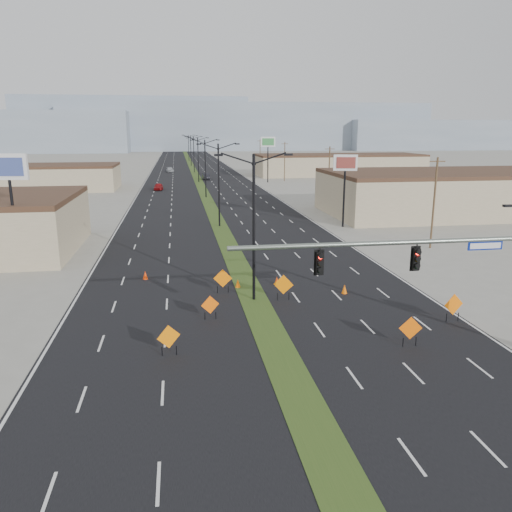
{
  "coord_description": "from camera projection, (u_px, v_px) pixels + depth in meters",
  "views": [
    {
      "loc": [
        -5.0,
        -20.65,
        11.45
      ],
      "look_at": [
        0.12,
        11.81,
        3.2
      ],
      "focal_mm": 35.0,
      "sensor_mm": 36.0,
      "label": 1
    }
  ],
  "objects": [
    {
      "name": "construction_sign_0",
      "position": [
        169.0,
        338.0,
        25.94
      ],
      "size": [
        1.2,
        0.51,
        1.7
      ],
      "rotation": [
        0.0,
        0.0,
        0.38
      ],
      "color": "orange",
      "rests_on": "ground"
    },
    {
      "name": "streetlight_0",
      "position": [
        254.0,
        223.0,
        33.5
      ],
      "size": [
        5.15,
        0.24,
        10.02
      ],
      "color": "black",
      "rests_on": "ground"
    },
    {
      "name": "utility_pole_2",
      "position": [
        285.0,
        161.0,
        116.23
      ],
      "size": [
        1.6,
        0.2,
        9.0
      ],
      "color": "#4C3823",
      "rests_on": "ground"
    },
    {
      "name": "building_se_far",
      "position": [
        338.0,
        165.0,
        133.85
      ],
      "size": [
        44.0,
        16.0,
        5.0
      ],
      "primitive_type": "cube",
      "color": "tan",
      "rests_on": "ground"
    },
    {
      "name": "utility_pole_1",
      "position": [
        329.0,
        173.0,
        82.69
      ],
      "size": [
        1.6,
        0.2,
        9.0
      ],
      "color": "#4C3823",
      "rests_on": "ground"
    },
    {
      "name": "construction_sign_2",
      "position": [
        223.0,
        279.0,
        36.01
      ],
      "size": [
        1.33,
        0.25,
        1.79
      ],
      "rotation": [
        0.0,
        0.0,
        -0.15
      ],
      "color": "orange",
      "rests_on": "ground"
    },
    {
      "name": "car_mid",
      "position": [
        206.0,
        176.0,
        120.97
      ],
      "size": [
        1.8,
        4.63,
        1.5
      ],
      "primitive_type": "imported",
      "rotation": [
        0.0,
        0.0,
        0.05
      ],
      "color": "black",
      "rests_on": "ground"
    },
    {
      "name": "streetlight_5",
      "position": [
        191.0,
        150.0,
        167.63
      ],
      "size": [
        5.15,
        0.24,
        10.02
      ],
      "color": "black",
      "rests_on": "ground"
    },
    {
      "name": "streetlight_3",
      "position": [
        198.0,
        158.0,
        113.98
      ],
      "size": [
        5.15,
        0.24,
        10.02
      ],
      "color": "black",
      "rests_on": "ground"
    },
    {
      "name": "construction_sign_1",
      "position": [
        210.0,
        306.0,
        30.97
      ],
      "size": [
        1.14,
        0.34,
        1.56
      ],
      "rotation": [
        0.0,
        0.0,
        0.26
      ],
      "color": "#F35A05",
      "rests_on": "ground"
    },
    {
      "name": "mesa_center",
      "position": [
        247.0,
        127.0,
        313.38
      ],
      "size": [
        220.0,
        50.0,
        28.0
      ],
      "primitive_type": "cube",
      "color": "gray",
      "rests_on": "ground"
    },
    {
      "name": "ground",
      "position": [
        293.0,
        383.0,
        23.33
      ],
      "size": [
        600.0,
        600.0,
        0.0
      ],
      "primitive_type": "plane",
      "color": "gray",
      "rests_on": "ground"
    },
    {
      "name": "construction_sign_3",
      "position": [
        283.0,
        285.0,
        34.44
      ],
      "size": [
        1.32,
        0.49,
        1.84
      ],
      "rotation": [
        0.0,
        0.0,
        -0.33
      ],
      "color": "orange",
      "rests_on": "ground"
    },
    {
      "name": "pole_sign_west",
      "position": [
        9.0,
        176.0,
        40.56
      ],
      "size": [
        3.18,
        0.73,
        9.7
      ],
      "rotation": [
        0.0,
        0.0,
        -0.12
      ],
      "color": "black",
      "rests_on": "ground"
    },
    {
      "name": "car_far",
      "position": [
        170.0,
        170.0,
        142.41
      ],
      "size": [
        2.44,
        4.76,
        1.32
      ],
      "primitive_type": "imported",
      "rotation": [
        0.0,
        0.0,
        0.13
      ],
      "color": "#9DA1A6",
      "rests_on": "ground"
    },
    {
      "name": "streetlight_1",
      "position": [
        219.0,
        182.0,
        60.33
      ],
      "size": [
        5.15,
        0.24,
        10.02
      ],
      "color": "black",
      "rests_on": "ground"
    },
    {
      "name": "cone_0",
      "position": [
        277.0,
        281.0,
        38.18
      ],
      "size": [
        0.41,
        0.41,
        0.63
      ],
      "primitive_type": "cone",
      "rotation": [
        0.0,
        0.0,
        0.07
      ],
      "color": "red",
      "rests_on": "ground"
    },
    {
      "name": "building_se_near",
      "position": [
        455.0,
        194.0,
        70.91
      ],
      "size": [
        36.0,
        18.0,
        5.5
      ],
      "primitive_type": "cube",
      "color": "tan",
      "rests_on": "ground"
    },
    {
      "name": "cone_3",
      "position": [
        145.0,
        275.0,
        39.54
      ],
      "size": [
        0.5,
        0.5,
        0.67
      ],
      "primitive_type": "cone",
      "rotation": [
        0.0,
        0.0,
        -0.3
      ],
      "color": "#FF3805",
      "rests_on": "ground"
    },
    {
      "name": "cone_1",
      "position": [
        238.0,
        284.0,
        37.39
      ],
      "size": [
        0.43,
        0.43,
        0.68
      ],
      "primitive_type": "cone",
      "rotation": [
        0.0,
        0.0,
        0.04
      ],
      "color": "#F16405",
      "rests_on": "ground"
    },
    {
      "name": "streetlight_6",
      "position": [
        189.0,
        147.0,
        194.46
      ],
      "size": [
        5.15,
        0.24,
        10.02
      ],
      "color": "black",
      "rests_on": "ground"
    },
    {
      "name": "utility_pole_3",
      "position": [
        260.0,
        154.0,
        149.76
      ],
      "size": [
        1.6,
        0.2,
        9.0
      ],
      "color": "#4C3823",
      "rests_on": "ground"
    },
    {
      "name": "car_left",
      "position": [
        158.0,
        187.0,
        99.32
      ],
      "size": [
        1.87,
        4.08,
        1.36
      ],
      "primitive_type": "imported",
      "rotation": [
        0.0,
        0.0,
        -0.07
      ],
      "color": "maroon",
      "rests_on": "ground"
    },
    {
      "name": "cone_2",
      "position": [
        344.0,
        289.0,
        36.06
      ],
      "size": [
        0.54,
        0.54,
        0.69
      ],
      "primitive_type": "cone",
      "rotation": [
        0.0,
        0.0,
        -0.39
      ],
      "color": "#E45D04",
      "rests_on": "ground"
    },
    {
      "name": "streetlight_2",
      "position": [
        205.0,
        167.0,
        87.15
      ],
      "size": [
        5.15,
        0.24,
        10.02
      ],
      "color": "black",
      "rests_on": "ground"
    },
    {
      "name": "pole_sign_east_near",
      "position": [
        345.0,
        169.0,
        59.72
      ],
      "size": [
        2.85,
        1.02,
        8.73
      ],
      "rotation": [
        0.0,
        0.0,
        -0.24
      ],
      "color": "black",
      "rests_on": "ground"
    },
    {
      "name": "pole_sign_east_far",
      "position": [
        268.0,
        145.0,
        112.51
      ],
      "size": [
        3.34,
        0.59,
        10.21
      ],
      "rotation": [
        0.0,
        0.0,
        -0.06
      ],
      "color": "black",
      "rests_on": "ground"
    },
    {
      "name": "utility_pole_0",
      "position": [
        434.0,
        202.0,
        49.16
      ],
      "size": [
        1.6,
        0.2,
        9.0
      ],
      "color": "#4C3823",
      "rests_on": "ground"
    },
    {
      "name": "streetlight_4",
      "position": [
        194.0,
        153.0,
        140.81
      ],
      "size": [
        5.15,
        0.24,
        10.02
      ],
      "color": "black",
      "rests_on": "ground"
    },
    {
      "name": "construction_sign_5",
      "position": [
        454.0,
        305.0,
        30.59
      ],
      "size": [
        1.33,
        0.26,
        1.79
      ],
      "rotation": [
        0.0,
        0.0,
        0.16
      ],
      "color": "#E96404",
      "rests_on": "ground"
    },
    {
      "name": "construction_sign_4",
      "position": [
        411.0,
        329.0,
        27.05
      ],
      "size": [
        1.28,
        0.2,
        1.71
      ],
      "rotation": [
        0.0,
        0.0,
        -0.13
      ],
      "color": "#F05D05",
      "rests_on": "ground"
    },
    {
      "name": "building_sw_far",
      "position": [
        40.0,
        179.0,
        99.38
      ],
      "size": [
        30.0,
        14.0,
        4.5
      ],
      "primitive_type": "cube",
      "color": "tan",
      "rests_on": "ground"
    },
    {
      "name": "median_strip",
      "position": [
        198.0,
        180.0,
        119.13
      ],
      "size": [
        2.0,
        400.0,
        0.04
      ],
      "primitive_type": "cube",
      "color": "#314A1A",
      "rests_on": "ground"
    },
    {
      "name": "mesa_backdrop",
      "position": [
        136.0,
        124.0,
        321.48
      ],
      "size": [
        140.0,
        50.0,
        32.0
      ],
      "primitive_type": "cube",
      "color": "gray",
      "rests_on": "ground"
    },
    {
      "name": "mesa_east",
      "position": [
        461.0,
        135.0,
        326.18
      ],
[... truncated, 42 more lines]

